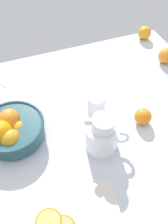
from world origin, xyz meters
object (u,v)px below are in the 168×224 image
Objects in this scene: fruit_bowl at (12,130)px; juice_pitcher at (102,137)px; loose_orange_1 at (166,56)px; loose_orange_3 at (143,117)px; orange_half_0 at (49,223)px; juice_glass at (96,107)px; loose_orange_0 at (145,33)px.

juice_pitcher is at bearing -27.01° from fruit_bowl.
loose_orange_3 is at bearing -135.00° from loose_orange_1.
orange_half_0 is (-25.89, -21.22, -2.32)cm from juice_pitcher.
loose_orange_1 is at bearing 23.07° from juice_glass.
orange_half_0 is at bearing -140.66° from juice_pitcher.
loose_orange_0 is at bearing 88.54° from loose_orange_1.
fruit_bowl is at bearing -179.82° from juice_glass.
fruit_bowl is at bearing 167.99° from loose_orange_3.
loose_orange_1 is (76.66, 56.67, 0.19)cm from orange_half_0.
loose_orange_3 is (50.50, -10.74, -1.47)cm from fruit_bowl.
fruit_bowl reaches higher than loose_orange_3.
juice_glass reaches higher than loose_orange_0.
fruit_bowl is 3.16× the size of loose_orange_1.
fruit_bowl is 1.46× the size of juice_pitcher.
juice_pitcher is 1.68× the size of juice_glass.
loose_orange_0 is 1.06× the size of loose_orange_3.
orange_half_0 is at bearing -150.53° from loose_orange_3.
juice_glass is 63.53cm from loose_orange_0.
loose_orange_0 is at bearing 59.66° from loose_orange_3.
fruit_bowl is at bearing -166.20° from loose_orange_1.
juice_pitcher is (30.41, -15.50, 1.09)cm from fruit_bowl.
loose_orange_1 reaches higher than loose_orange_0.
loose_orange_1 is (50.77, 35.45, -2.13)cm from juice_pitcher.
loose_orange_0 is (77.24, 79.41, -0.02)cm from orange_half_0.
fruit_bowl is 83.61cm from loose_orange_1.
loose_orange_1 reaches higher than loose_orange_3.
orange_half_0 is 0.99× the size of loose_orange_1.
juice_pitcher reaches higher than loose_orange_3.
loose_orange_3 is (15.88, -10.85, -0.85)cm from juice_glass.
loose_orange_3 is (-30.69, -30.69, -0.43)cm from loose_orange_1.
fruit_bowl is 3.56× the size of loose_orange_3.
fruit_bowl reaches higher than loose_orange_0.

